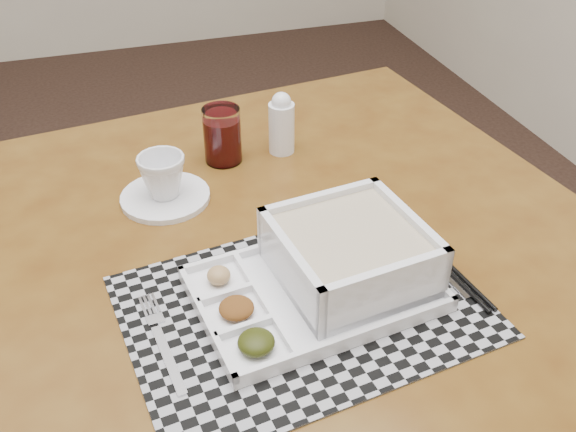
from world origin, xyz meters
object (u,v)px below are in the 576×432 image
at_px(serving_tray, 339,264).
at_px(juice_glass, 222,137).
at_px(cup, 163,176).
at_px(creamer_bottle, 282,124).
at_px(dining_table, 273,293).

height_order(serving_tray, juice_glass, juice_glass).
height_order(serving_tray, cup, serving_tray).
relative_size(cup, juice_glass, 0.76).
relative_size(juice_glass, creamer_bottle, 0.87).
bearing_deg(serving_tray, juice_glass, 101.10).
bearing_deg(creamer_bottle, dining_table, -110.07).
relative_size(dining_table, serving_tray, 3.47).
xyz_separation_m(dining_table, cup, (-0.13, 0.19, 0.13)).
relative_size(dining_table, juice_glass, 11.46).
relative_size(serving_tray, juice_glass, 3.31).
relative_size(cup, creamer_bottle, 0.66).
distance_m(dining_table, creamer_bottle, 0.34).
xyz_separation_m(dining_table, creamer_bottle, (0.11, 0.29, 0.14)).
bearing_deg(dining_table, creamer_bottle, 69.93).
distance_m(serving_tray, creamer_bottle, 0.39).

